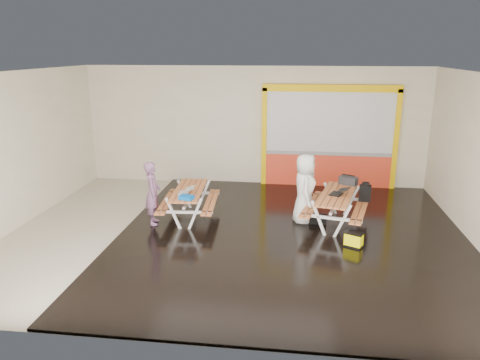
# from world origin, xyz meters

# --- Properties ---
(room) EXTENTS (10.02, 8.02, 3.52)m
(room) POSITION_xyz_m (0.00, 0.00, 1.75)
(room) COLOR #BFB5A1
(room) RESTS_ON ground
(deck) EXTENTS (7.50, 7.98, 0.05)m
(deck) POSITION_xyz_m (1.25, 0.00, 0.03)
(deck) COLOR black
(deck) RESTS_ON room
(kiosk) EXTENTS (3.88, 0.16, 3.00)m
(kiosk) POSITION_xyz_m (2.20, 3.93, 1.44)
(kiosk) COLOR #EE3F23
(kiosk) RESTS_ON room
(picnic_table_left) EXTENTS (1.40, 1.97, 0.75)m
(picnic_table_left) POSITION_xyz_m (-1.21, 0.79, 0.58)
(picnic_table_left) COLOR #C56B34
(picnic_table_left) RESTS_ON deck
(picnic_table_right) EXTENTS (1.73, 2.21, 0.78)m
(picnic_table_right) POSITION_xyz_m (2.24, 0.80, 0.60)
(picnic_table_right) COLOR #C56B34
(picnic_table_right) RESTS_ON deck
(person_left) EXTENTS (0.47, 0.60, 1.47)m
(person_left) POSITION_xyz_m (-1.94, 0.30, 0.79)
(person_left) COLOR #785073
(person_left) RESTS_ON deck
(person_right) EXTENTS (0.58, 0.85, 1.67)m
(person_right) POSITION_xyz_m (1.52, 0.92, 0.82)
(person_right) COLOR white
(person_right) RESTS_ON deck
(laptop_left) EXTENTS (0.40, 0.36, 0.16)m
(laptop_left) POSITION_xyz_m (-1.20, 0.48, 0.81)
(laptop_left) COLOR silver
(laptop_left) RESTS_ON picnic_table_left
(laptop_right) EXTENTS (0.51, 0.48, 0.17)m
(laptop_right) POSITION_xyz_m (2.27, 0.74, 0.84)
(laptop_right) COLOR black
(laptop_right) RESTS_ON picnic_table_right
(blue_pouch) EXTENTS (0.34, 0.28, 0.09)m
(blue_pouch) POSITION_xyz_m (-1.09, 0.06, 0.80)
(blue_pouch) COLOR blue
(blue_pouch) RESTS_ON picnic_table_left
(toolbox) EXTENTS (0.47, 0.39, 0.25)m
(toolbox) POSITION_xyz_m (2.57, 1.60, 0.88)
(toolbox) COLOR black
(toolbox) RESTS_ON picnic_table_right
(backpack) EXTENTS (0.30, 0.22, 0.46)m
(backpack) POSITION_xyz_m (2.93, 1.24, 0.72)
(backpack) COLOR black
(backpack) RESTS_ON picnic_table_right
(dark_case) EXTENTS (0.42, 0.32, 0.15)m
(dark_case) POSITION_xyz_m (1.83, 0.85, 0.13)
(dark_case) COLOR black
(dark_case) RESTS_ON deck
(fluke_bag) EXTENTS (0.43, 0.37, 0.31)m
(fluke_bag) POSITION_xyz_m (2.52, -0.44, 0.20)
(fluke_bag) COLOR black
(fluke_bag) RESTS_ON deck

